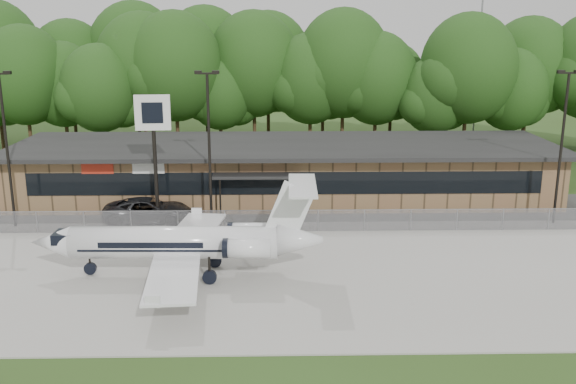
{
  "coord_description": "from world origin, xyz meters",
  "views": [
    {
      "loc": [
        -0.74,
        -24.43,
        12.99
      ],
      "look_at": [
        0.01,
        12.0,
        3.49
      ],
      "focal_mm": 40.0,
      "sensor_mm": 36.0,
      "label": 1
    }
  ],
  "objects_px": {
    "terminal": "(285,169)",
    "pole_sign": "(153,127)",
    "business_jet": "(185,244)",
    "suv": "(148,210)"
  },
  "relations": [
    {
      "from": "terminal",
      "to": "pole_sign",
      "type": "distance_m",
      "value": 12.04
    },
    {
      "from": "business_jet",
      "to": "pole_sign",
      "type": "bearing_deg",
      "value": 109.93
    },
    {
      "from": "business_jet",
      "to": "suv",
      "type": "relative_size",
      "value": 2.6
    },
    {
      "from": "suv",
      "to": "pole_sign",
      "type": "bearing_deg",
      "value": -135.28
    },
    {
      "from": "terminal",
      "to": "pole_sign",
      "type": "xyz_separation_m",
      "value": [
        -8.59,
        -7.14,
        4.47
      ]
    },
    {
      "from": "terminal",
      "to": "suv",
      "type": "distance_m",
      "value": 11.45
    },
    {
      "from": "terminal",
      "to": "pole_sign",
      "type": "relative_size",
      "value": 4.72
    },
    {
      "from": "suv",
      "to": "pole_sign",
      "type": "distance_m",
      "value": 5.91
    },
    {
      "from": "business_jet",
      "to": "suv",
      "type": "height_order",
      "value": "business_jet"
    },
    {
      "from": "terminal",
      "to": "suv",
      "type": "xyz_separation_m",
      "value": [
        -9.36,
        -6.45,
        -1.35
      ]
    }
  ]
}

